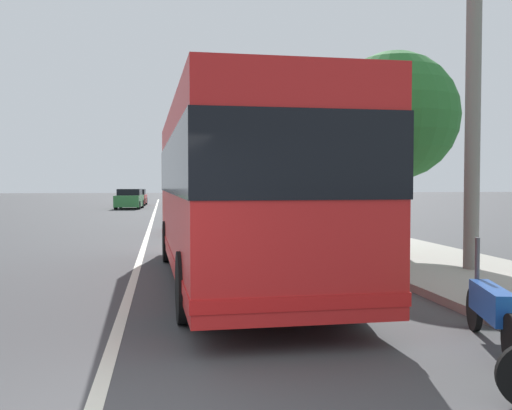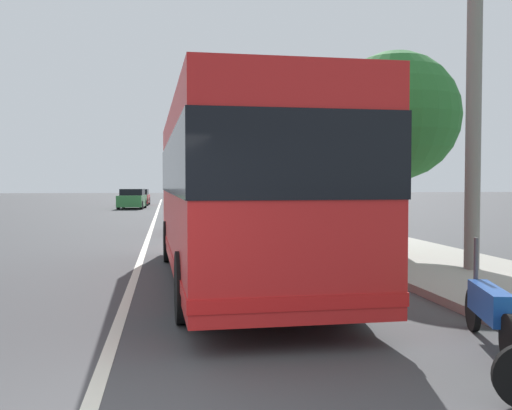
# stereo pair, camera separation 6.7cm
# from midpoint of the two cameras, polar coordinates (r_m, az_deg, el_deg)

# --- Properties ---
(sidewalk_curb) EXTENTS (110.00, 3.60, 0.14)m
(sidewalk_curb) POSITION_cam_midpoint_polar(r_m,az_deg,el_deg) (15.67, 14.11, -4.74)
(sidewalk_curb) COLOR #9E998E
(sidewalk_curb) RESTS_ON ground
(lane_divider_line) EXTENTS (110.00, 0.16, 0.01)m
(lane_divider_line) POSITION_cam_midpoint_polar(r_m,az_deg,el_deg) (14.46, -11.44, -5.56)
(lane_divider_line) COLOR silver
(lane_divider_line) RESTS_ON ground
(coach_bus) EXTENTS (10.17, 2.86, 3.32)m
(coach_bus) POSITION_cam_midpoint_polar(r_m,az_deg,el_deg) (11.41, -2.19, 1.84)
(coach_bus) COLOR red
(coach_bus) RESTS_ON ground
(motorcycle_far_end) EXTENTS (2.07, 0.64, 1.23)m
(motorcycle_far_end) POSITION_cam_midpoint_polar(r_m,az_deg,el_deg) (7.54, 21.61, -9.32)
(motorcycle_far_end) COLOR black
(motorcycle_far_end) RESTS_ON ground
(car_oncoming) EXTENTS (4.17, 2.15, 1.48)m
(car_oncoming) POSITION_cam_midpoint_polar(r_m,az_deg,el_deg) (22.65, -5.75, -0.99)
(car_oncoming) COLOR red
(car_oncoming) RESTS_ON ground
(car_ahead_same_lane) EXTENTS (4.70, 2.02, 1.39)m
(car_ahead_same_lane) POSITION_cam_midpoint_polar(r_m,az_deg,el_deg) (51.55, -11.70, 0.73)
(car_ahead_same_lane) COLOR red
(car_ahead_same_lane) RESTS_ON ground
(car_far_distant) EXTENTS (4.05, 2.09, 1.59)m
(car_far_distant) POSITION_cam_midpoint_polar(r_m,az_deg,el_deg) (33.55, -6.07, 0.13)
(car_far_distant) COLOR silver
(car_far_distant) RESTS_ON ground
(car_behind_bus) EXTENTS (4.04, 2.06, 1.47)m
(car_behind_bus) POSITION_cam_midpoint_polar(r_m,az_deg,el_deg) (44.81, -12.21, 0.56)
(car_behind_bus) COLOR #2D7238
(car_behind_bus) RESTS_ON ground
(roadside_tree_mid_block) EXTENTS (3.27, 3.27, 5.27)m
(roadside_tree_mid_block) POSITION_cam_midpoint_polar(r_m,az_deg,el_deg) (15.54, 13.14, 8.35)
(roadside_tree_mid_block) COLOR brown
(roadside_tree_mid_block) RESTS_ON ground
(roadside_tree_far_block) EXTENTS (3.53, 3.53, 7.02)m
(roadside_tree_far_block) POSITION_cam_midpoint_polar(r_m,az_deg,el_deg) (27.91, 3.56, 8.90)
(roadside_tree_far_block) COLOR brown
(roadside_tree_far_block) RESTS_ON ground
(utility_pole) EXTENTS (0.31, 0.31, 6.95)m
(utility_pole) POSITION_cam_midpoint_polar(r_m,az_deg,el_deg) (13.13, 20.15, 8.77)
(utility_pole) COLOR slate
(utility_pole) RESTS_ON ground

